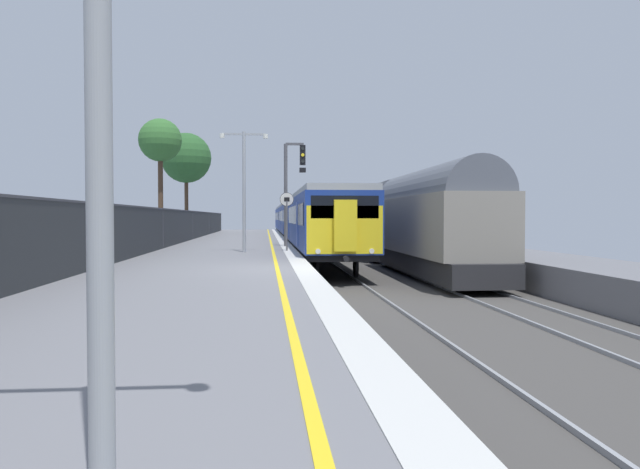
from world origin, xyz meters
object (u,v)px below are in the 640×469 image
object	(u,v)px
freight_train_adjacent_track	(358,218)
background_tree_centre	(161,143)
commuter_train_at_platform	(298,219)
signal_gantry	(291,182)
speed_limit_sign	(287,214)
platform_lamp_mid	(244,180)
background_tree_left	(186,159)

from	to	relation	value
freight_train_adjacent_track	background_tree_centre	distance (m)	14.83
commuter_train_at_platform	signal_gantry	bearing A→B (deg)	-94.14
freight_train_adjacent_track	speed_limit_sign	distance (m)	18.72
signal_gantry	platform_lamp_mid	bearing A→B (deg)	-114.08
speed_limit_sign	signal_gantry	bearing A→B (deg)	85.04
signal_gantry	background_tree_centre	xyz separation A→B (m)	(-8.14, 10.57, 3.17)
signal_gantry	background_tree_centre	world-z (taller)	background_tree_centre
background_tree_centre	background_tree_left	bearing A→B (deg)	89.20
commuter_train_at_platform	signal_gantry	world-z (taller)	signal_gantry
commuter_train_at_platform	platform_lamp_mid	world-z (taller)	platform_lamp_mid
freight_train_adjacent_track	background_tree_centre	world-z (taller)	background_tree_centre
signal_gantry	speed_limit_sign	bearing A→B (deg)	-94.96
commuter_train_at_platform	signal_gantry	distance (m)	20.62
platform_lamp_mid	background_tree_centre	distance (m)	16.89
commuter_train_at_platform	freight_train_adjacent_track	world-z (taller)	freight_train_adjacent_track
signal_gantry	background_tree_left	size ratio (longest dim) A/B	0.60
speed_limit_sign	background_tree_left	distance (m)	27.78
platform_lamp_mid	background_tree_left	world-z (taller)	background_tree_left
background_tree_left	signal_gantry	bearing A→B (deg)	-70.12
speed_limit_sign	background_tree_left	xyz separation A→B (m)	(-7.62, 26.29, 4.76)
platform_lamp_mid	background_tree_centre	xyz separation A→B (m)	(-5.97, 15.43, 3.39)
freight_train_adjacent_track	background_tree_left	xyz separation A→B (m)	(-13.47, 8.51, 4.98)
platform_lamp_mid	background_tree_left	size ratio (longest dim) A/B	0.58
platform_lamp_mid	background_tree_left	xyz separation A→B (m)	(-5.81, 26.94, 3.37)
commuter_train_at_platform	background_tree_left	world-z (taller)	background_tree_left
freight_train_adjacent_track	speed_limit_sign	xyz separation A→B (m)	(-5.85, -17.78, 0.23)
background_tree_left	speed_limit_sign	bearing A→B (deg)	-73.84
freight_train_adjacent_track	signal_gantry	xyz separation A→B (m)	(-5.48, -13.56, 1.84)
platform_lamp_mid	background_tree_centre	bearing A→B (deg)	111.15
commuter_train_at_platform	platform_lamp_mid	bearing A→B (deg)	-98.21
speed_limit_sign	background_tree_left	world-z (taller)	background_tree_left
freight_train_adjacent_track	speed_limit_sign	bearing A→B (deg)	-108.21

